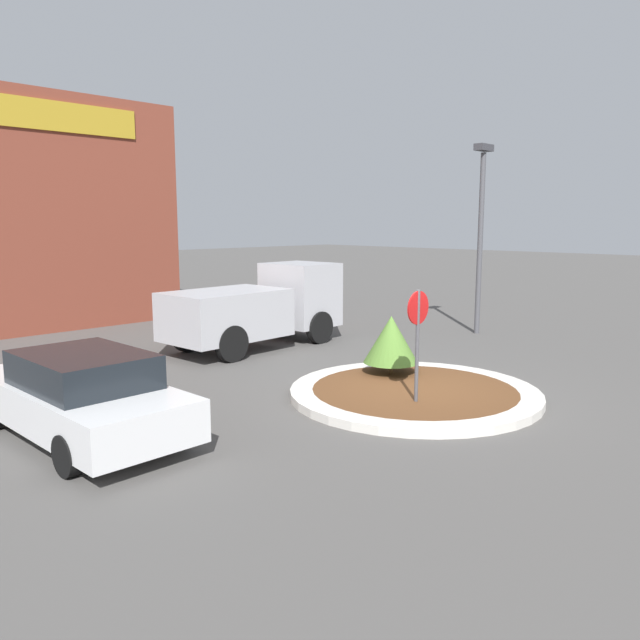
{
  "coord_description": "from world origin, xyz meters",
  "views": [
    {
      "loc": [
        -10.0,
        -7.15,
        3.49
      ],
      "look_at": [
        0.15,
        2.8,
        1.24
      ],
      "focal_mm": 35.0,
      "sensor_mm": 36.0,
      "label": 1
    }
  ],
  "objects": [
    {
      "name": "parked_sedan_white",
      "position": [
        -5.75,
        2.45,
        0.72
      ],
      "size": [
        1.93,
        4.64,
        1.44
      ],
      "rotation": [
        0.0,
        0.0,
        1.58
      ],
      "color": "silver",
      "rests_on": "ground_plane"
    },
    {
      "name": "stop_sign",
      "position": [
        -0.69,
        -0.54,
        1.54
      ],
      "size": [
        0.62,
        0.07,
        2.26
      ],
      "color": "#4C4C51",
      "rests_on": "ground_plane"
    },
    {
      "name": "ground_plane",
      "position": [
        0.0,
        0.0,
        0.0
      ],
      "size": [
        120.0,
        120.0,
        0.0
      ],
      "primitive_type": "plane",
      "color": "#514F4C"
    },
    {
      "name": "light_pole",
      "position": [
        7.31,
        2.88,
        3.44
      ],
      "size": [
        0.7,
        0.3,
        5.8
      ],
      "color": "#4C4C51",
      "rests_on": "ground_plane"
    },
    {
      "name": "utility_truck",
      "position": [
        1.14,
        6.14,
        1.14
      ],
      "size": [
        5.35,
        2.23,
        2.27
      ],
      "rotation": [
        0.0,
        0.0,
        0.04
      ],
      "color": "#B2B2B7",
      "rests_on": "ground_plane"
    },
    {
      "name": "traffic_island",
      "position": [
        0.0,
        0.0,
        0.08
      ],
      "size": [
        5.0,
        5.0,
        0.17
      ],
      "color": "beige",
      "rests_on": "ground_plane"
    },
    {
      "name": "island_shrub",
      "position": [
        0.7,
        1.15,
        0.93
      ],
      "size": [
        1.21,
        1.21,
        1.29
      ],
      "color": "brown",
      "rests_on": "traffic_island"
    }
  ]
}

